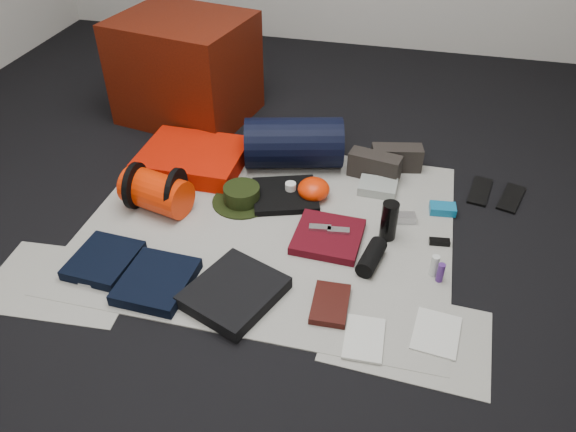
% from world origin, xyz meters
% --- Properties ---
extents(floor, '(4.50, 4.50, 0.02)m').
position_xyz_m(floor, '(0.00, 0.00, -0.01)').
color(floor, black).
rests_on(floor, ground).
extents(newspaper_mat, '(1.60, 1.30, 0.01)m').
position_xyz_m(newspaper_mat, '(0.00, 0.00, 0.00)').
color(newspaper_mat, beige).
rests_on(newspaper_mat, floor).
extents(newspaper_sheet_front_left, '(0.61, 0.44, 0.00)m').
position_xyz_m(newspaper_sheet_front_left, '(-0.70, -0.55, 0.00)').
color(newspaper_sheet_front_left, beige).
rests_on(newspaper_sheet_front_left, floor).
extents(newspaper_sheet_front_right, '(0.60, 0.43, 0.00)m').
position_xyz_m(newspaper_sheet_front_right, '(0.65, -0.50, 0.00)').
color(newspaper_sheet_front_right, beige).
rests_on(newspaper_sheet_front_right, floor).
extents(red_cabinet, '(0.78, 0.69, 0.57)m').
position_xyz_m(red_cabinet, '(-0.73, 0.90, 0.29)').
color(red_cabinet, '#4F1105').
rests_on(red_cabinet, floor).
extents(sleeping_pad, '(0.51, 0.42, 0.09)m').
position_xyz_m(sleeping_pad, '(-0.50, 0.37, 0.05)').
color(sleeping_pad, red).
rests_on(sleeping_pad, newspaper_mat).
extents(stuff_sack, '(0.34, 0.25, 0.18)m').
position_xyz_m(stuff_sack, '(-0.53, -0.01, 0.10)').
color(stuff_sack, red).
rests_on(stuff_sack, newspaper_mat).
extents(sack_strap_left, '(0.02, 0.22, 0.22)m').
position_xyz_m(sack_strap_left, '(-0.63, -0.01, 0.11)').
color(sack_strap_left, black).
rests_on(sack_strap_left, newspaper_mat).
extents(sack_strap_right, '(0.03, 0.22, 0.22)m').
position_xyz_m(sack_strap_right, '(-0.43, -0.01, 0.11)').
color(sack_strap_right, black).
rests_on(sack_strap_right, newspaper_mat).
extents(navy_duffel, '(0.53, 0.37, 0.25)m').
position_xyz_m(navy_duffel, '(-0.01, 0.50, 0.13)').
color(navy_duffel, black).
rests_on(navy_duffel, newspaper_mat).
extents(boonie_brim, '(0.34, 0.34, 0.01)m').
position_xyz_m(boonie_brim, '(-0.17, 0.13, 0.01)').
color(boonie_brim, black).
rests_on(boonie_brim, newspaper_mat).
extents(boonie_crown, '(0.17, 0.17, 0.07)m').
position_xyz_m(boonie_crown, '(-0.17, 0.13, 0.05)').
color(boonie_crown, black).
rests_on(boonie_crown, boonie_brim).
extents(hiking_boot_left, '(0.27, 0.14, 0.13)m').
position_xyz_m(hiking_boot_left, '(0.41, 0.49, 0.07)').
color(hiking_boot_left, '#28231F').
rests_on(hiking_boot_left, newspaper_mat).
extents(hiking_boot_right, '(0.26, 0.14, 0.13)m').
position_xyz_m(hiking_boot_right, '(0.51, 0.59, 0.07)').
color(hiking_boot_right, '#28231F').
rests_on(hiking_boot_right, newspaper_mat).
extents(flip_flop_left, '(0.13, 0.25, 0.01)m').
position_xyz_m(flip_flop_left, '(0.92, 0.48, 0.01)').
color(flip_flop_left, black).
rests_on(flip_flop_left, floor).
extents(flip_flop_right, '(0.15, 0.25, 0.01)m').
position_xyz_m(flip_flop_right, '(1.07, 0.46, 0.01)').
color(flip_flop_right, black).
rests_on(flip_flop_right, floor).
extents(trousers_navy_a, '(0.26, 0.29, 0.04)m').
position_xyz_m(trousers_navy_a, '(-0.58, -0.42, 0.03)').
color(trousers_navy_a, black).
rests_on(trousers_navy_a, newspaper_mat).
extents(trousers_navy_b, '(0.27, 0.31, 0.05)m').
position_xyz_m(trousers_navy_b, '(-0.32, -0.48, 0.03)').
color(trousers_navy_b, black).
rests_on(trousers_navy_b, newspaper_mat).
extents(trousers_charcoal, '(0.41, 0.43, 0.05)m').
position_xyz_m(trousers_charcoal, '(-0.01, -0.47, 0.03)').
color(trousers_charcoal, black).
rests_on(trousers_charcoal, newspaper_mat).
extents(black_tshirt, '(0.37, 0.36, 0.03)m').
position_xyz_m(black_tshirt, '(0.02, 0.21, 0.02)').
color(black_tshirt, black).
rests_on(black_tshirt, newspaper_mat).
extents(red_shirt, '(0.29, 0.29, 0.04)m').
position_xyz_m(red_shirt, '(0.28, -0.05, 0.02)').
color(red_shirt, '#4B0811').
rests_on(red_shirt, newspaper_mat).
extents(orange_stuff_sack, '(0.16, 0.16, 0.10)m').
position_xyz_m(orange_stuff_sack, '(0.15, 0.24, 0.06)').
color(orange_stuff_sack, red).
rests_on(orange_stuff_sack, newspaper_mat).
extents(first_aid_pouch, '(0.18, 0.14, 0.04)m').
position_xyz_m(first_aid_pouch, '(0.44, 0.37, 0.03)').
color(first_aid_pouch, gray).
rests_on(first_aid_pouch, newspaper_mat).
extents(water_bottle, '(0.08, 0.08, 0.18)m').
position_xyz_m(water_bottle, '(0.52, 0.03, 0.10)').
color(water_bottle, black).
rests_on(water_bottle, newspaper_mat).
extents(speaker, '(0.11, 0.20, 0.07)m').
position_xyz_m(speaker, '(0.48, -0.16, 0.04)').
color(speaker, black).
rests_on(speaker, newspaper_mat).
extents(compact_camera, '(0.10, 0.07, 0.04)m').
position_xyz_m(compact_camera, '(0.59, 0.16, 0.02)').
color(compact_camera, '#B6B5BA').
rests_on(compact_camera, newspaper_mat).
extents(cyan_case, '(0.12, 0.09, 0.04)m').
position_xyz_m(cyan_case, '(0.75, 0.27, 0.02)').
color(cyan_case, '#0E608C').
rests_on(cyan_case, newspaper_mat).
extents(toiletry_purple, '(0.04, 0.04, 0.09)m').
position_xyz_m(toiletry_purple, '(0.75, -0.19, 0.05)').
color(toiletry_purple, '#472270').
rests_on(toiletry_purple, newspaper_mat).
extents(toiletry_clear, '(0.04, 0.04, 0.10)m').
position_xyz_m(toiletry_clear, '(0.72, -0.16, 0.05)').
color(toiletry_clear, silver).
rests_on(toiletry_clear, newspaper_mat).
extents(paperback_book, '(0.14, 0.21, 0.03)m').
position_xyz_m(paperback_book, '(0.36, -0.43, 0.02)').
color(paperback_book, black).
rests_on(paperback_book, newspaper_mat).
extents(map_booklet, '(0.14, 0.21, 0.01)m').
position_xyz_m(map_booklet, '(0.50, -0.56, 0.01)').
color(map_booklet, beige).
rests_on(map_booklet, newspaper_mat).
extents(map_printout, '(0.18, 0.22, 0.01)m').
position_xyz_m(map_printout, '(0.75, -0.47, 0.01)').
color(map_printout, beige).
rests_on(map_printout, newspaper_mat).
extents(sunglasses, '(0.09, 0.05, 0.02)m').
position_xyz_m(sunglasses, '(0.74, 0.04, 0.02)').
color(sunglasses, black).
rests_on(sunglasses, newspaper_mat).
extents(key_cluster, '(0.08, 0.08, 0.01)m').
position_xyz_m(key_cluster, '(-0.58, -0.52, 0.01)').
color(key_cluster, '#B6B5BA').
rests_on(key_cluster, newspaper_mat).
extents(tape_roll, '(0.05, 0.05, 0.04)m').
position_xyz_m(tape_roll, '(0.04, 0.24, 0.05)').
color(tape_roll, silver).
rests_on(tape_roll, black_tshirt).
extents(energy_bar_a, '(0.10, 0.05, 0.01)m').
position_xyz_m(energy_bar_a, '(0.24, -0.03, 0.05)').
color(energy_bar_a, '#B6B5BA').
rests_on(energy_bar_a, red_shirt).
extents(energy_bar_b, '(0.10, 0.05, 0.01)m').
position_xyz_m(energy_bar_b, '(0.32, -0.03, 0.05)').
color(energy_bar_b, '#B6B5BA').
rests_on(energy_bar_b, red_shirt).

